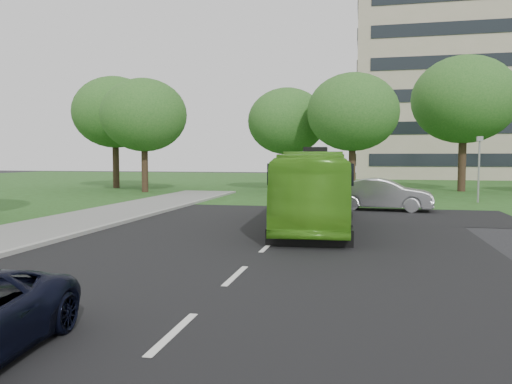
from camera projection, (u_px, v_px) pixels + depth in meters
ground at (254, 260)px, 13.88m from camera, size 160.00×160.00×0.00m
street_surfaces at (316, 196)px, 36.14m from camera, size 120.00×120.00×0.15m
office_building at (506, 87)px, 68.79m from camera, size 40.10×20.10×25.00m
tree_park_a at (144, 115)px, 40.16m from camera, size 6.90×6.90×9.17m
tree_park_b at (287, 121)px, 42.64m from camera, size 6.68×6.68×8.76m
tree_park_c at (353, 112)px, 37.57m from camera, size 6.91×6.91×9.18m
tree_park_d at (464, 100)px, 40.92m from camera, size 8.43×8.43×11.15m
tree_park_f at (115, 112)px, 45.66m from camera, size 7.65×7.65×10.21m
bus at (315, 189)px, 20.54m from camera, size 3.23×11.10×3.05m
sedan at (383, 195)px, 26.67m from camera, size 5.35×2.37×1.71m
camera_pole at (479, 160)px, 31.08m from camera, size 0.43×0.41×4.14m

